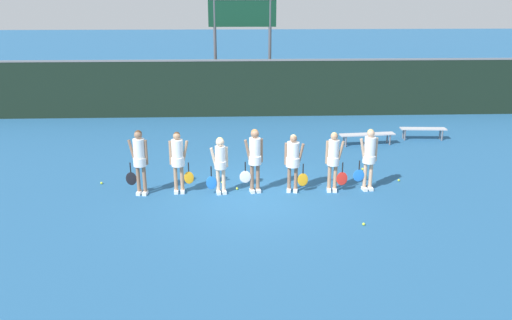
{
  "coord_description": "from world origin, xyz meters",
  "views": [
    {
      "loc": [
        -0.5,
        -12.87,
        5.22
      ],
      "look_at": [
        0.04,
        0.04,
        0.94
      ],
      "focal_mm": 35.0,
      "sensor_mm": 36.0,
      "label": 1
    }
  ],
  "objects_px": {
    "tennis_ball_1": "(363,169)",
    "tennis_ball_2": "(364,224)",
    "player_5": "(334,158)",
    "tennis_ball_7": "(399,180)",
    "player_0": "(139,157)",
    "tennis_ball_4": "(222,182)",
    "player_1": "(178,158)",
    "player_2": "(220,161)",
    "tennis_ball_8": "(101,183)",
    "bench_far": "(423,130)",
    "scoreboard": "(242,22)",
    "bench_courtside": "(367,135)",
    "player_3": "(255,155)",
    "tennis_ball_6": "(213,180)",
    "tennis_ball_0": "(366,176)",
    "player_4": "(293,159)",
    "tennis_ball_3": "(258,179)",
    "tennis_ball_5": "(237,189)",
    "player_6": "(369,155)"
  },
  "relations": [
    {
      "from": "tennis_ball_1",
      "to": "tennis_ball_2",
      "type": "bearing_deg",
      "value": -103.58
    },
    {
      "from": "player_5",
      "to": "tennis_ball_7",
      "type": "xyz_separation_m",
      "value": [
        2.12,
        0.68,
        -0.95
      ]
    },
    {
      "from": "player_0",
      "to": "tennis_ball_4",
      "type": "bearing_deg",
      "value": 25.78
    },
    {
      "from": "player_1",
      "to": "player_2",
      "type": "distance_m",
      "value": 1.15
    },
    {
      "from": "player_1",
      "to": "tennis_ball_8",
      "type": "xyz_separation_m",
      "value": [
        -2.34,
        0.74,
        -0.99
      ]
    },
    {
      "from": "bench_far",
      "to": "tennis_ball_4",
      "type": "height_order",
      "value": "bench_far"
    },
    {
      "from": "scoreboard",
      "to": "bench_courtside",
      "type": "bearing_deg",
      "value": -54.16
    },
    {
      "from": "player_3",
      "to": "tennis_ball_4",
      "type": "distance_m",
      "value": 1.56
    },
    {
      "from": "tennis_ball_6",
      "to": "tennis_ball_0",
      "type": "bearing_deg",
      "value": 1.14
    },
    {
      "from": "tennis_ball_0",
      "to": "tennis_ball_6",
      "type": "relative_size",
      "value": 0.95
    },
    {
      "from": "player_4",
      "to": "tennis_ball_7",
      "type": "bearing_deg",
      "value": 21.47
    },
    {
      "from": "player_1",
      "to": "bench_far",
      "type": "bearing_deg",
      "value": 26.98
    },
    {
      "from": "player_0",
      "to": "player_2",
      "type": "distance_m",
      "value": 2.17
    },
    {
      "from": "scoreboard",
      "to": "player_2",
      "type": "bearing_deg",
      "value": -94.34
    },
    {
      "from": "player_5",
      "to": "tennis_ball_6",
      "type": "xyz_separation_m",
      "value": [
        -3.35,
        0.96,
        -0.95
      ]
    },
    {
      "from": "player_2",
      "to": "tennis_ball_1",
      "type": "bearing_deg",
      "value": 11.56
    },
    {
      "from": "player_4",
      "to": "player_0",
      "type": "bearing_deg",
      "value": -169.65
    },
    {
      "from": "player_3",
      "to": "player_4",
      "type": "xyz_separation_m",
      "value": [
        1.06,
        -0.01,
        -0.11
      ]
    },
    {
      "from": "player_1",
      "to": "tennis_ball_3",
      "type": "relative_size",
      "value": 25.68
    },
    {
      "from": "player_2",
      "to": "tennis_ball_8",
      "type": "distance_m",
      "value": 3.7
    },
    {
      "from": "tennis_ball_8",
      "to": "bench_courtside",
      "type": "bearing_deg",
      "value": 22.69
    },
    {
      "from": "tennis_ball_2",
      "to": "tennis_ball_3",
      "type": "relative_size",
      "value": 1.01
    },
    {
      "from": "tennis_ball_4",
      "to": "tennis_ball_5",
      "type": "bearing_deg",
      "value": -51.22
    },
    {
      "from": "bench_courtside",
      "to": "player_2",
      "type": "height_order",
      "value": "player_2"
    },
    {
      "from": "bench_courtside",
      "to": "bench_far",
      "type": "bearing_deg",
      "value": 9.13
    },
    {
      "from": "tennis_ball_0",
      "to": "tennis_ball_2",
      "type": "height_order",
      "value": "same"
    },
    {
      "from": "bench_courtside",
      "to": "bench_far",
      "type": "distance_m",
      "value": 2.38
    },
    {
      "from": "player_6",
      "to": "tennis_ball_1",
      "type": "height_order",
      "value": "player_6"
    },
    {
      "from": "player_5",
      "to": "tennis_ball_2",
      "type": "relative_size",
      "value": 24.91
    },
    {
      "from": "player_1",
      "to": "player_5",
      "type": "relative_size",
      "value": 1.02
    },
    {
      "from": "tennis_ball_7",
      "to": "scoreboard",
      "type": "bearing_deg",
      "value": 114.07
    },
    {
      "from": "player_6",
      "to": "tennis_ball_5",
      "type": "distance_m",
      "value": 3.79
    },
    {
      "from": "tennis_ball_0",
      "to": "tennis_ball_7",
      "type": "height_order",
      "value": "tennis_ball_0"
    },
    {
      "from": "tennis_ball_0",
      "to": "tennis_ball_2",
      "type": "relative_size",
      "value": 0.99
    },
    {
      "from": "bench_far",
      "to": "tennis_ball_0",
      "type": "xyz_separation_m",
      "value": [
        -3.19,
        -4.02,
        -0.35
      ]
    },
    {
      "from": "scoreboard",
      "to": "tennis_ball_1",
      "type": "xyz_separation_m",
      "value": [
        3.6,
        -8.86,
        -4.04
      ]
    },
    {
      "from": "player_2",
      "to": "tennis_ball_3",
      "type": "relative_size",
      "value": 23.63
    },
    {
      "from": "bench_far",
      "to": "tennis_ball_5",
      "type": "distance_m",
      "value": 8.59
    },
    {
      "from": "player_3",
      "to": "player_6",
      "type": "xyz_separation_m",
      "value": [
        3.16,
        0.02,
        -0.04
      ]
    },
    {
      "from": "player_3",
      "to": "tennis_ball_4",
      "type": "relative_size",
      "value": 28.15
    },
    {
      "from": "bench_far",
      "to": "tennis_ball_0",
      "type": "distance_m",
      "value": 5.14
    },
    {
      "from": "tennis_ball_5",
      "to": "tennis_ball_7",
      "type": "distance_m",
      "value": 4.8
    },
    {
      "from": "player_5",
      "to": "bench_far",
      "type": "bearing_deg",
      "value": 55.88
    },
    {
      "from": "player_0",
      "to": "tennis_ball_5",
      "type": "distance_m",
      "value": 2.83
    },
    {
      "from": "player_5",
      "to": "tennis_ball_5",
      "type": "distance_m",
      "value": 2.83
    },
    {
      "from": "player_1",
      "to": "player_5",
      "type": "distance_m",
      "value": 4.25
    },
    {
      "from": "player_6",
      "to": "tennis_ball_0",
      "type": "height_order",
      "value": "player_6"
    },
    {
      "from": "player_4",
      "to": "tennis_ball_6",
      "type": "xyz_separation_m",
      "value": [
        -2.25,
        0.93,
        -0.93
      ]
    },
    {
      "from": "tennis_ball_0",
      "to": "tennis_ball_5",
      "type": "relative_size",
      "value": 1.0
    },
    {
      "from": "player_6",
      "to": "tennis_ball_1",
      "type": "distance_m",
      "value": 1.96
    }
  ]
}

